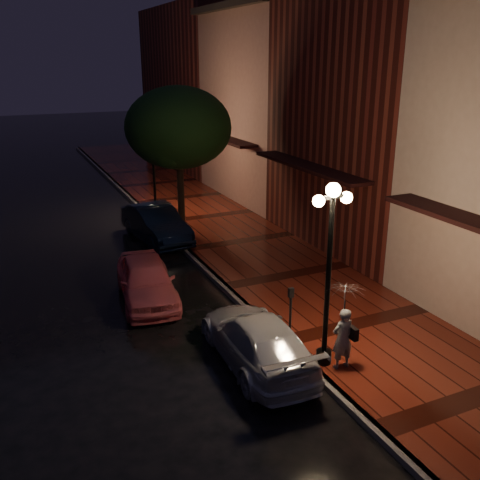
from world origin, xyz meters
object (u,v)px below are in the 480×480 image
street_tree (179,130)px  silver_car (257,340)px  pink_car (146,280)px  navy_car (156,224)px  parking_meter (291,309)px  streetlamp_far (153,160)px  streetlamp_near (329,265)px  woman_with_umbrella (344,313)px

street_tree → silver_car: size_ratio=1.37×
pink_car → navy_car: bearing=78.3°
silver_car → parking_meter: (1.12, 0.40, 0.40)m
streetlamp_far → navy_car: bearing=-105.8°
street_tree → silver_car: 10.88m
pink_car → navy_car: navy_car is taller
silver_car → streetlamp_near: bearing=149.8°
streetlamp_near → navy_car: streetlamp_near is taller
parking_meter → navy_car: bearing=100.3°
streetlamp_far → parking_meter: bearing=-90.9°
silver_car → parking_meter: bearing=-157.8°
street_tree → parking_meter: size_ratio=4.06×
streetlamp_far → silver_car: 13.36m
streetlamp_near → silver_car: streetlamp_near is taller
streetlamp_far → silver_car: size_ratio=1.02×
street_tree → woman_with_umbrella: 11.65m
navy_car → silver_car: (-0.37, -9.78, -0.09)m
streetlamp_far → pink_car: 9.31m
streetlamp_far → woman_with_umbrella: bearing=-89.0°
streetlamp_near → pink_car: size_ratio=1.11×
streetlamp_far → parking_meter: streetlamp_far is taller
street_tree → parking_meter: (-0.46, -9.74, -3.23)m
street_tree → pink_car: bearing=-118.2°
street_tree → navy_car: street_tree is taller
pink_car → parking_meter: size_ratio=2.72×
streetlamp_near → navy_car: bearing=95.1°
streetlamp_near → woman_with_umbrella: 1.16m
streetlamp_far → street_tree: size_ratio=0.74×
navy_car → silver_car: navy_car is taller
streetlamp_far → woman_with_umbrella: (0.25, -14.34, -1.08)m
silver_car → woman_with_umbrella: size_ratio=2.03×
pink_car → silver_car: size_ratio=0.92×
pink_car → silver_car: 4.70m
streetlamp_far → street_tree: 3.44m
parking_meter → silver_car: bearing=-154.8°
streetlamp_near → streetlamp_far: size_ratio=1.00×
streetlamp_far → woman_with_umbrella: size_ratio=2.07×
pink_car → woman_with_umbrella: size_ratio=1.87×
streetlamp_far → parking_meter: (-0.20, -12.75, -1.58)m
pink_car → street_tree: bearing=69.1°
streetlamp_far → streetlamp_near: bearing=-90.0°
pink_car → navy_car: (1.83, 5.31, 0.04)m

